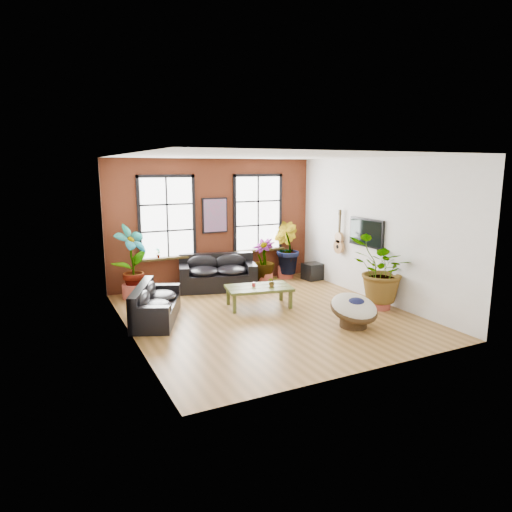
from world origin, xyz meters
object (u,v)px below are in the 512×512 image
Objects in this scene: papasan_chair at (354,309)px; coffee_table at (259,289)px; sofa_back at (217,274)px; sofa_left at (154,305)px.

coffee_table is at bearing 119.94° from papasan_chair.
sofa_back reaches higher than coffee_table.
sofa_back is 2.87m from sofa_left.
sofa_back reaches higher than sofa_left.
sofa_left is 1.27× the size of coffee_table.
coffee_table is 1.60× the size of papasan_chair.
sofa_left is at bearing -171.65° from coffee_table.
papasan_chair reaches higher than coffee_table.
sofa_back is at bearing 110.96° from papasan_chair.
coffee_table is at bearing -65.99° from sofa_back.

